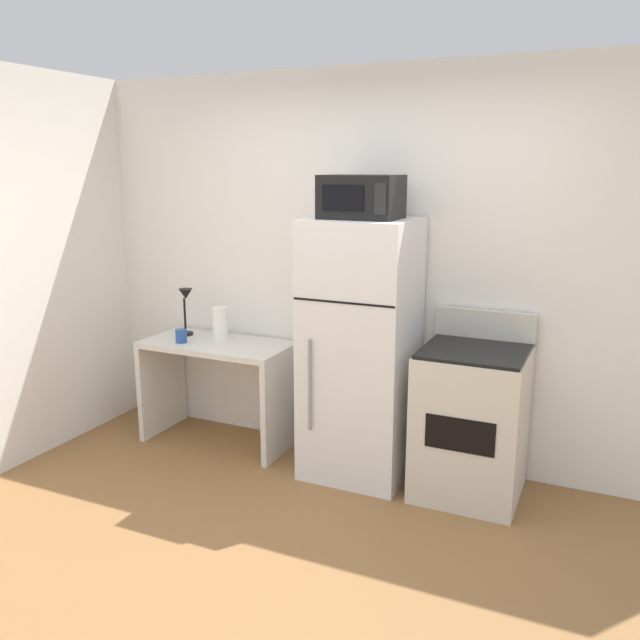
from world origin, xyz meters
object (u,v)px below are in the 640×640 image
desk_lamp (186,304)px  oven_range (471,421)px  desk (218,373)px  refrigerator (360,350)px  microwave (361,197)px  coffee_mug (181,336)px  paper_towel_roll (220,324)px

desk_lamp → oven_range: (2.13, -0.09, -0.52)m
desk → refrigerator: (1.11, -0.04, 0.31)m
microwave → oven_range: (0.72, 0.03, -1.32)m
microwave → oven_range: size_ratio=0.42×
coffee_mug → paper_towel_roll: bearing=38.7°
desk → coffee_mug: bearing=-152.5°
desk_lamp → paper_towel_roll: desk_lamp is taller
desk → desk_lamp: 0.57m
desk_lamp → microwave: (1.41, -0.12, 0.80)m
oven_range → microwave: bearing=-178.0°
desk → paper_towel_roll: paper_towel_roll is taller
desk → coffee_mug: coffee_mug is taller
refrigerator → oven_range: size_ratio=1.51×
desk_lamp → oven_range: bearing=-2.5°
paper_towel_roll → microwave: microwave is taller
coffee_mug → microwave: (1.33, 0.06, 0.99)m
refrigerator → oven_range: bearing=0.3°
paper_towel_roll → microwave: (1.11, -0.11, 0.92)m
desk_lamp → paper_towel_roll: 0.32m
desk_lamp → coffee_mug: bearing=-65.8°
desk_lamp → refrigerator: 1.42m
refrigerator → microwave: size_ratio=3.61×
desk_lamp → microwave: microwave is taller
paper_towel_roll → refrigerator: bearing=-4.7°
coffee_mug → refrigerator: bearing=3.5°
microwave → oven_range: 1.51m
desk → desk_lamp: size_ratio=3.01×
microwave → coffee_mug: bearing=-177.4°
microwave → refrigerator: bearing=90.3°
oven_range → coffee_mug: bearing=-177.6°
microwave → oven_range: microwave is taller
coffee_mug → refrigerator: 1.33m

